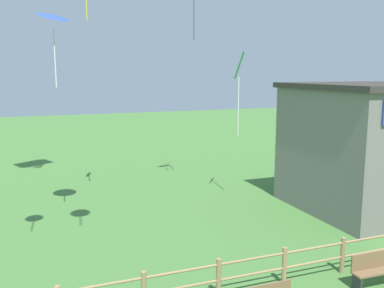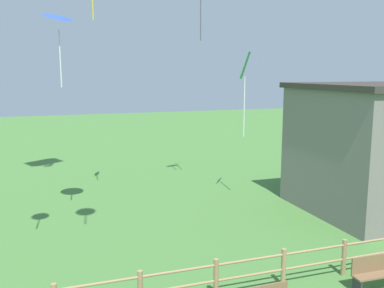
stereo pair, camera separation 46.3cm
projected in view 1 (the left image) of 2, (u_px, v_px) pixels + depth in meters
name	position (u px, v px, depth m)	size (l,w,h in m)	color
wooden_fence	(219.00, 276.00, 11.53)	(16.73, 0.14, 1.13)	#9E7F56
park_bench_by_building	(379.00, 268.00, 12.27)	(1.78, 0.45, 0.97)	brown
kite_blue_delta	(53.00, 18.00, 15.86)	(1.60, 1.59, 2.88)	blue
kite_green_diamond	(239.00, 75.00, 19.64)	(0.84, 1.00, 3.91)	green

